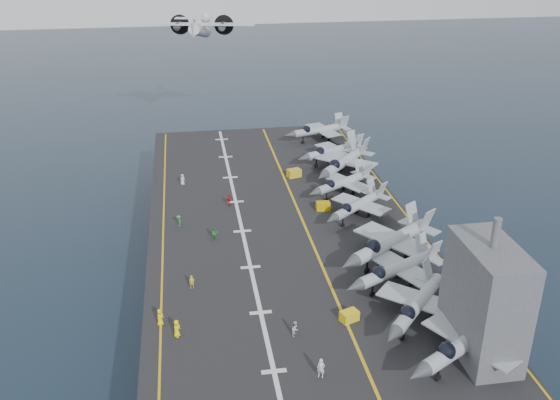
{
  "coord_description": "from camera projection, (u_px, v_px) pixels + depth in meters",
  "views": [
    {
      "loc": [
        -12.98,
        -77.7,
        50.8
      ],
      "look_at": [
        0.0,
        4.0,
        13.0
      ],
      "focal_mm": 40.0,
      "sensor_mm": 36.0,
      "label": 1
    }
  ],
  "objects": [
    {
      "name": "fighter_jet_2",
      "position": [
        397.0,
        268.0,
        73.78
      ],
      "size": [
        16.73,
        14.65,
        4.87
      ],
      "primitive_type": null,
      "color": "gray",
      "rests_on": "flight_deck"
    },
    {
      "name": "tow_cart_c",
      "position": [
        294.0,
        173.0,
        105.58
      ],
      "size": [
        2.57,
        2.04,
        1.34
      ],
      "primitive_type": null,
      "color": "gold",
      "rests_on": "flight_deck"
    },
    {
      "name": "ground",
      "position": [
        284.0,
        290.0,
        92.76
      ],
      "size": [
        500.0,
        500.0,
        0.0
      ],
      "primitive_type": "plane",
      "color": "#142135",
      "rests_on": "ground"
    },
    {
      "name": "fighter_jet_6",
      "position": [
        344.0,
        161.0,
        105.19
      ],
      "size": [
        18.04,
        18.47,
        5.39
      ],
      "primitive_type": null,
      "color": "#8D939C",
      "rests_on": "flight_deck"
    },
    {
      "name": "deck_edge_port",
      "position": [
        163.0,
        237.0,
        86.01
      ],
      "size": [
        0.25,
        90.0,
        0.02
      ],
      "primitive_type": "cube",
      "color": "gold",
      "rests_on": "flight_deck"
    },
    {
      "name": "fighter_jet_7",
      "position": [
        334.0,
        150.0,
        110.98
      ],
      "size": [
        16.32,
        14.12,
        4.77
      ],
      "primitive_type": null,
      "color": "#A1A8B1",
      "rests_on": "flight_deck"
    },
    {
      "name": "fighter_jet_1",
      "position": [
        418.0,
        302.0,
        67.22
      ],
      "size": [
        16.4,
        16.75,
        4.89
      ],
      "primitive_type": null,
      "color": "gray",
      "rests_on": "flight_deck"
    },
    {
      "name": "crew_2",
      "position": [
        215.0,
        233.0,
        85.01
      ],
      "size": [
        1.3,
        1.11,
        1.83
      ],
      "primitive_type": "imported",
      "color": "#268C33",
      "rests_on": "flight_deck"
    },
    {
      "name": "crew_5",
      "position": [
        183.0,
        179.0,
        102.43
      ],
      "size": [
        1.31,
        1.28,
        1.83
      ],
      "primitive_type": "imported",
      "color": "silver",
      "rests_on": "flight_deck"
    },
    {
      "name": "flight_deck",
      "position": [
        284.0,
        229.0,
        88.52
      ],
      "size": [
        38.0,
        92.0,
        0.4
      ],
      "primitive_type": "cube",
      "color": "black",
      "rests_on": "hull"
    },
    {
      "name": "fighter_jet_4",
      "position": [
        358.0,
        204.0,
        90.43
      ],
      "size": [
        15.55,
        14.94,
        4.51
      ],
      "primitive_type": null,
      "color": "#939AA1",
      "rests_on": "flight_deck"
    },
    {
      "name": "transport_plane",
      "position": [
        200.0,
        31.0,
        136.74
      ],
      "size": [
        26.95,
        20.95,
        5.71
      ],
      "primitive_type": null,
      "color": "silver"
    },
    {
      "name": "fighter_jet_8",
      "position": [
        320.0,
        129.0,
        121.85
      ],
      "size": [
        15.65,
        12.7,
        4.71
      ],
      "primitive_type": null,
      "color": "gray",
      "rests_on": "flight_deck"
    },
    {
      "name": "foul_line",
      "position": [
        305.0,
        227.0,
        88.86
      ],
      "size": [
        0.35,
        90.0,
        0.02
      ],
      "primitive_type": "cube",
      "color": "gold",
      "rests_on": "flight_deck"
    },
    {
      "name": "fighter_jet_3",
      "position": [
        391.0,
        241.0,
        79.08
      ],
      "size": [
        19.73,
        18.29,
        5.7
      ],
      "primitive_type": null,
      "color": "#9AA1AB",
      "rests_on": "flight_deck"
    },
    {
      "name": "crew_7",
      "position": [
        295.0,
        328.0,
        65.53
      ],
      "size": [
        1.13,
        1.25,
        1.74
      ],
      "primitive_type": "imported",
      "color": "silver",
      "rests_on": "flight_deck"
    },
    {
      "name": "crew_1",
      "position": [
        192.0,
        282.0,
        73.87
      ],
      "size": [
        1.02,
        0.69,
        1.69
      ],
      "primitive_type": "imported",
      "color": "gold",
      "rests_on": "flight_deck"
    },
    {
      "name": "fighter_jet_0",
      "position": [
        467.0,
        341.0,
        60.81
      ],
      "size": [
        17.95,
        16.11,
        5.2
      ],
      "primitive_type": null,
      "color": "gray",
      "rests_on": "flight_deck"
    },
    {
      "name": "landing_centerline",
      "position": [
        242.0,
        231.0,
        87.58
      ],
      "size": [
        0.5,
        90.0,
        0.02
      ],
      "primitive_type": "cube",
      "color": "silver",
      "rests_on": "flight_deck"
    },
    {
      "name": "crew_3",
      "position": [
        179.0,
        221.0,
        88.68
      ],
      "size": [
        0.88,
        1.14,
        1.7
      ],
      "primitive_type": "imported",
      "color": "green",
      "rests_on": "flight_deck"
    },
    {
      "name": "crew_6",
      "position": [
        321.0,
        368.0,
        59.51
      ],
      "size": [
        1.47,
        1.26,
        2.06
      ],
      "primitive_type": "imported",
      "color": "silver",
      "rests_on": "flight_deck"
    },
    {
      "name": "deck_edge_stbd",
      "position": [
        409.0,
        219.0,
        91.07
      ],
      "size": [
        0.25,
        90.0,
        0.02
      ],
      "primitive_type": "cube",
      "color": "gold",
      "rests_on": "flight_deck"
    },
    {
      "name": "tow_cart_a",
      "position": [
        349.0,
        316.0,
        68.07
      ],
      "size": [
        2.26,
        1.88,
        1.16
      ],
      "primitive_type": null,
      "color": "yellow",
      "rests_on": "flight_deck"
    },
    {
      "name": "hull",
      "position": [
        284.0,
        261.0,
        90.69
      ],
      "size": [
        36.0,
        90.0,
        10.0
      ],
      "primitive_type": "cube",
      "color": "#56595E",
      "rests_on": "ground"
    },
    {
      "name": "crew_0",
      "position": [
        177.0,
        329.0,
        65.29
      ],
      "size": [
        1.28,
        1.44,
        2.0
      ],
      "primitive_type": "imported",
      "color": "#FFE906",
      "rests_on": "flight_deck"
    },
    {
      "name": "crew_8",
      "position": [
        160.0,
        317.0,
        67.13
      ],
      "size": [
        1.28,
        1.44,
        2.0
      ],
      "primitive_type": "imported",
      "color": "#FFE906",
      "rests_on": "flight_deck"
    },
    {
      "name": "crew_4",
      "position": [
        229.0,
        200.0,
        94.99
      ],
      "size": [
        1.34,
        1.25,
        1.86
      ],
      "primitive_type": "imported",
      "color": "#B21919",
      "rests_on": "flight_deck"
    },
    {
      "name": "fighter_jet_5",
      "position": [
        343.0,
        182.0,
        98.17
      ],
      "size": [
        15.34,
        13.93,
        4.44
      ],
      "primitive_type": null,
      "color": "#9AA2AC",
      "rests_on": "flight_deck"
    },
    {
      "name": "island_superstructure",
      "position": [
        487.0,
        288.0,
        60.52
      ],
      "size": [
        5.0,
        10.0,
        15.0
      ],
      "primitive_type": null,
      "color": "#56595E",
      "rests_on": "flight_deck"
    },
    {
      "name": "tow_cart_b",
      "position": [
        323.0,
        206.0,
        93.78
      ],
      "size": [
        2.12,
        1.44,
        1.24
      ],
      "primitive_type": null,
      "color": "#C09C06",
      "rests_on": "flight_deck"
    }
  ]
}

